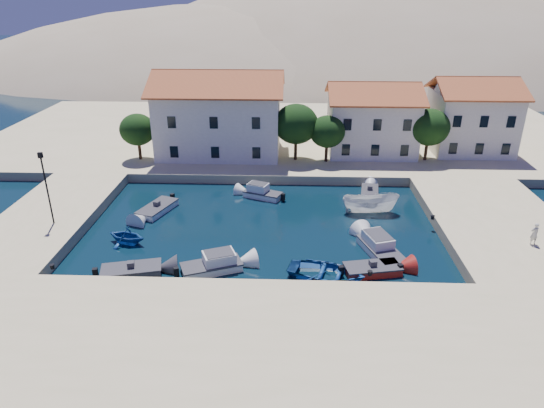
{
  "coord_description": "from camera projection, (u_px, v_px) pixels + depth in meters",
  "views": [
    {
      "loc": [
        2.34,
        -28.01,
        19.06
      ],
      "look_at": [
        0.87,
        10.4,
        2.0
      ],
      "focal_mm": 32.0,
      "sensor_mm": 36.0,
      "label": 1
    }
  ],
  "objects": [
    {
      "name": "building_right",
      "position": [
        472.0,
        114.0,
        57.74
      ],
      "size": [
        9.45,
        8.4,
        8.8
      ],
      "color": "silver",
      "rests_on": "quay_north"
    },
    {
      "name": "quay_south",
      "position": [
        246.0,
        344.0,
        27.72
      ],
      "size": [
        52.0,
        12.0,
        1.0
      ],
      "primitive_type": "cube",
      "color": "#C6B887",
      "rests_on": "ground"
    },
    {
      "name": "motorboat_red_se",
      "position": [
        372.0,
        269.0,
        35.46
      ],
      "size": [
        4.35,
        2.59,
        1.25
      ],
      "rotation": [
        0.0,
        0.0,
        0.2
      ],
      "color": "maroon",
      "rests_on": "ground"
    },
    {
      "name": "cabin_cruiser_east",
      "position": [
        381.0,
        249.0,
        37.86
      ],
      "size": [
        3.47,
        5.39,
        1.6
      ],
      "rotation": [
        0.0,
        0.0,
        1.88
      ],
      "color": "white",
      "rests_on": "ground"
    },
    {
      "name": "hills",
      "position": [
        347.0,
        134.0,
        155.08
      ],
      "size": [
        254.0,
        176.0,
        99.0
      ],
      "color": "#9E8A6B",
      "rests_on": "ground"
    },
    {
      "name": "rowboat_west",
      "position": [
        128.0,
        243.0,
        39.79
      ],
      "size": [
        3.92,
        3.62,
        1.71
      ],
      "primitive_type": "imported",
      "rotation": [
        0.0,
        0.0,
        -1.87
      ],
      "color": "#1A4A92",
      "rests_on": "ground"
    },
    {
      "name": "motorboat_white_west",
      "position": [
        157.0,
        209.0,
        45.28
      ],
      "size": [
        3.35,
        4.81,
        1.25
      ],
      "rotation": [
        0.0,
        0.0,
        -1.92
      ],
      "color": "white",
      "rests_on": "ground"
    },
    {
      "name": "trees",
      "position": [
        309.0,
        127.0,
        54.53
      ],
      "size": [
        37.3,
        5.3,
        6.45
      ],
      "color": "#382314",
      "rests_on": "quay_north"
    },
    {
      "name": "pedestrian",
      "position": [
        534.0,
        234.0,
        37.19
      ],
      "size": [
        0.71,
        0.53,
        1.78
      ],
      "primitive_type": "imported",
      "rotation": [
        0.0,
        0.0,
        3.31
      ],
      "color": "beige",
      "rests_on": "quay_east"
    },
    {
      "name": "bollards",
      "position": [
        294.0,
        250.0,
        36.37
      ],
      "size": [
        29.36,
        9.56,
        0.3
      ],
      "color": "black",
      "rests_on": "ground"
    },
    {
      "name": "quay_east",
      "position": [
        500.0,
        225.0,
        41.61
      ],
      "size": [
        11.0,
        20.0,
        1.0
      ],
      "primitive_type": "cube",
      "color": "#C6B887",
      "rests_on": "ground"
    },
    {
      "name": "ground",
      "position": [
        254.0,
        291.0,
        33.4
      ],
      "size": [
        400.0,
        400.0,
        0.0
      ],
      "primitive_type": "plane",
      "color": "black",
      "rests_on": "ground"
    },
    {
      "name": "building_left",
      "position": [
        219.0,
        112.0,
        56.78
      ],
      "size": [
        14.7,
        9.45,
        9.7
      ],
      "color": "silver",
      "rests_on": "quay_north"
    },
    {
      "name": "cabin_cruiser_south",
      "position": [
        211.0,
        265.0,
        35.65
      ],
      "size": [
        4.79,
        3.39,
        1.6
      ],
      "rotation": [
        0.0,
        0.0,
        0.38
      ],
      "color": "white",
      "rests_on": "ground"
    },
    {
      "name": "quay_north",
      "position": [
        288.0,
        134.0,
        67.83
      ],
      "size": [
        80.0,
        36.0,
        1.0
      ],
      "primitive_type": "cube",
      "color": "#C6B887",
      "rests_on": "ground"
    },
    {
      "name": "rowboat_south",
      "position": [
        326.0,
        278.0,
        34.98
      ],
      "size": [
        6.37,
        5.25,
        1.15
      ],
      "primitive_type": "imported",
      "rotation": [
        0.0,
        0.0,
        1.31
      ],
      "color": "#1A4A92",
      "rests_on": "ground"
    },
    {
      "name": "lamppost",
      "position": [
        46.0,
        182.0,
        39.39
      ],
      "size": [
        0.35,
        0.25,
        6.22
      ],
      "color": "black",
      "rests_on": "quay_west"
    },
    {
      "name": "motorboat_grey_sw",
      "position": [
        132.0,
        271.0,
        35.28
      ],
      "size": [
        4.61,
        2.87,
        1.25
      ],
      "rotation": [
        0.0,
        0.0,
        0.24
      ],
      "color": "#3A393E",
      "rests_on": "ground"
    },
    {
      "name": "motorboat_white_ne",
      "position": [
        370.0,
        193.0,
        48.87
      ],
      "size": [
        2.21,
        3.76,
        1.25
      ],
      "rotation": [
        0.0,
        0.0,
        1.41
      ],
      "color": "white",
      "rests_on": "ground"
    },
    {
      "name": "building_mid",
      "position": [
        372.0,
        117.0,
        57.35
      ],
      "size": [
        10.5,
        8.4,
        8.3
      ],
      "color": "silver",
      "rests_on": "quay_north"
    },
    {
      "name": "cabin_cruiser_north",
      "position": [
        263.0,
        193.0,
        48.27
      ],
      "size": [
        4.1,
        2.93,
        1.6
      ],
      "rotation": [
        0.0,
        0.0,
        2.74
      ],
      "color": "white",
      "rests_on": "ground"
    },
    {
      "name": "quay_west",
      "position": [
        49.0,
        218.0,
        43.0
      ],
      "size": [
        8.0,
        20.0,
        1.0
      ],
      "primitive_type": "cube",
      "color": "#C6B887",
      "rests_on": "ground"
    },
    {
      "name": "boat_east",
      "position": [
        370.0,
        213.0,
        45.19
      ],
      "size": [
        5.27,
        2.12,
        2.01
      ],
      "primitive_type": "imported",
      "rotation": [
        0.0,
        0.0,
        1.6
      ],
      "color": "white",
      "rests_on": "ground"
    }
  ]
}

